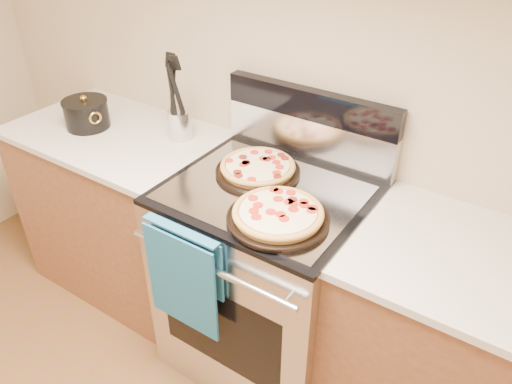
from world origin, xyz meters
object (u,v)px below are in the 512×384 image
Objects in this scene: pepperoni_pizza_front at (278,215)px; saucepan at (87,115)px; pepperoni_pizza_back at (258,168)px; utensil_crock at (180,125)px; range_body at (267,280)px.

saucepan reaches higher than pepperoni_pizza_front.
pepperoni_pizza_back is 0.93m from saucepan.
pepperoni_pizza_front is 0.78m from utensil_crock.
utensil_crock is at bearing 156.39° from pepperoni_pizza_front.
pepperoni_pizza_front is 1.17m from saucepan.
pepperoni_pizza_back is at bearing 143.68° from range_body.
range_body is 0.80m from utensil_crock.
pepperoni_pizza_back is at bearing 4.34° from saucepan.
utensil_crock is (-0.72, 0.31, 0.03)m from pepperoni_pizza_front.
pepperoni_pizza_back is 2.47× the size of utensil_crock.
pepperoni_pizza_front reaches higher than pepperoni_pizza_back.
utensil_crock is 0.47m from saucepan.
pepperoni_pizza_front is (0.24, -0.23, 0.00)m from pepperoni_pizza_back.
pepperoni_pizza_front is 1.74× the size of saucepan.
range_body is at bearing 131.68° from pepperoni_pizza_front.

